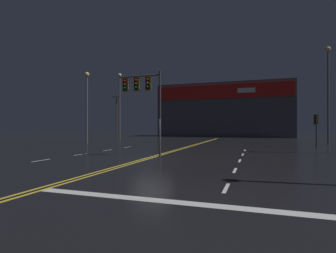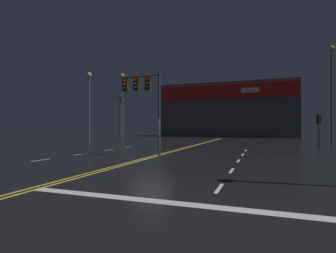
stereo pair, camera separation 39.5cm
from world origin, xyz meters
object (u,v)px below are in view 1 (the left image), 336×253
traffic_signal_corner_northeast (316,123)px  traffic_signal_median (142,91)px  streetlight_near_left (87,97)px  streetlight_far_left (120,98)px  streetlight_near_right (328,83)px

traffic_signal_corner_northeast → traffic_signal_median: bearing=-137.5°
traffic_signal_corner_northeast → streetlight_near_left: size_ratio=0.38×
streetlight_far_left → streetlight_near_right: bearing=-3.5°
traffic_signal_corner_northeast → streetlight_far_left: (-25.12, 7.18, 4.08)m
traffic_signal_corner_northeast → streetlight_far_left: bearing=164.1°
streetlight_near_left → streetlight_near_right: 27.75m
traffic_signal_median → traffic_signal_corner_northeast: size_ratio=1.79×
streetlight_far_left → streetlight_near_left: bearing=-85.7°
traffic_signal_median → streetlight_far_left: size_ratio=0.56×
streetlight_far_left → traffic_signal_corner_northeast: bearing=-15.9°
streetlight_near_right → traffic_signal_corner_northeast: bearing=-112.3°
traffic_signal_corner_northeast → streetlight_near_left: (-24.44, -1.89, 3.16)m
traffic_signal_median → traffic_signal_corner_northeast: (12.82, 11.76, -2.11)m
traffic_signal_corner_northeast → streetlight_far_left: streetlight_far_left is taller
streetlight_near_left → traffic_signal_corner_northeast: bearing=4.4°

